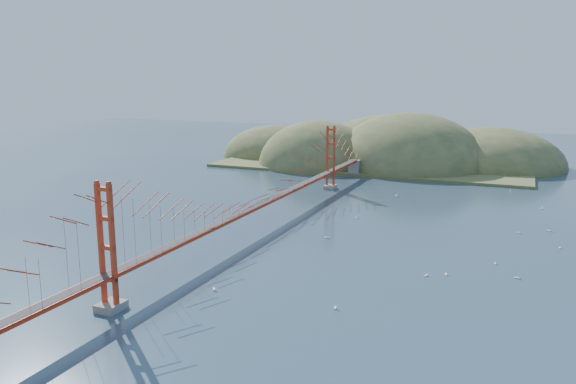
% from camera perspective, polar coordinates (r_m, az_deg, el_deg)
% --- Properties ---
extents(ground, '(320.00, 320.00, 0.00)m').
position_cam_1_polar(ground, '(77.25, -2.96, -3.68)').
color(ground, '#2B4257').
rests_on(ground, ground).
extents(bridge, '(2.20, 94.40, 12.00)m').
position_cam_1_polar(bridge, '(75.86, -2.95, 1.46)').
color(bridge, gray).
rests_on(bridge, ground).
extents(far_headlands, '(84.00, 58.00, 25.00)m').
position_cam_1_polar(far_headlands, '(140.29, 10.27, 3.09)').
color(far_headlands, olive).
rests_on(far_headlands, ground).
extents(sailboat_7, '(0.69, 0.69, 0.74)m').
position_cam_1_polar(sailboat_7, '(83.36, 25.00, -3.52)').
color(sailboat_7, white).
rests_on(sailboat_7, ground).
extents(sailboat_2, '(0.56, 0.52, 0.64)m').
position_cam_1_polar(sailboat_2, '(63.00, 22.26, -8.00)').
color(sailboat_2, white).
rests_on(sailboat_2, ground).
extents(sailboat_10, '(0.68, 0.68, 0.72)m').
position_cam_1_polar(sailboat_10, '(55.88, -7.52, -9.69)').
color(sailboat_10, white).
rests_on(sailboat_10, ground).
extents(sailboat_15, '(0.47, 0.55, 0.63)m').
position_cam_1_polar(sailboat_15, '(109.25, 21.66, 0.12)').
color(sailboat_15, white).
rests_on(sailboat_15, ground).
extents(sailboat_1, '(0.56, 0.56, 0.62)m').
position_cam_1_polar(sailboat_1, '(61.73, 15.80, -7.96)').
color(sailboat_1, white).
rests_on(sailboat_1, ground).
extents(sailboat_6, '(0.58, 0.61, 0.68)m').
position_cam_1_polar(sailboat_6, '(51.47, 4.83, -11.55)').
color(sailboat_6, white).
rests_on(sailboat_6, ground).
extents(sailboat_4, '(0.48, 0.55, 0.63)m').
position_cam_1_polar(sailboat_4, '(75.77, 25.90, -5.06)').
color(sailboat_4, white).
rests_on(sailboat_4, ground).
extents(sailboat_12, '(0.61, 0.50, 0.71)m').
position_cam_1_polar(sailboat_12, '(99.55, 10.98, -0.31)').
color(sailboat_12, white).
rests_on(sailboat_12, ground).
extents(sailboat_16, '(0.55, 0.55, 0.58)m').
position_cam_1_polar(sailboat_16, '(83.28, 6.97, -2.52)').
color(sailboat_16, white).
rests_on(sailboat_16, ground).
extents(sailboat_3, '(0.49, 0.47, 0.56)m').
position_cam_1_polar(sailboat_3, '(79.50, 2.58, -3.13)').
color(sailboat_3, white).
rests_on(sailboat_3, ground).
extents(sailboat_5, '(0.46, 0.54, 0.63)m').
position_cam_1_polar(sailboat_5, '(66.74, 20.30, -6.77)').
color(sailboat_5, white).
rests_on(sailboat_5, ground).
extents(sailboat_8, '(0.58, 0.55, 0.65)m').
position_cam_1_polar(sailboat_8, '(96.74, 24.41, -1.50)').
color(sailboat_8, white).
rests_on(sailboat_8, ground).
extents(sailboat_17, '(0.56, 0.56, 0.62)m').
position_cam_1_polar(sailboat_17, '(80.75, 22.38, -3.78)').
color(sailboat_17, white).
rests_on(sailboat_17, ground).
extents(sailboat_extra_0, '(0.59, 0.59, 0.66)m').
position_cam_1_polar(sailboat_extra_0, '(60.75, 13.84, -8.17)').
color(sailboat_extra_0, white).
rests_on(sailboat_extra_0, ground).
extents(sailboat_extra_1, '(0.61, 0.57, 0.69)m').
position_cam_1_polar(sailboat_extra_1, '(72.65, 3.94, -4.56)').
color(sailboat_extra_1, white).
rests_on(sailboat_extra_1, ground).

